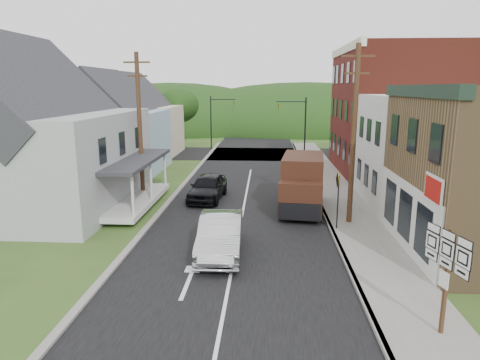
% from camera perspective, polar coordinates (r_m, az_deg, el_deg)
% --- Properties ---
extents(ground, '(120.00, 120.00, 0.00)m').
position_cam_1_polar(ground, '(19.29, -0.50, -8.83)').
color(ground, '#2D4719').
rests_on(ground, ground).
extents(road, '(9.00, 90.00, 0.02)m').
position_cam_1_polar(road, '(28.83, 0.88, -1.66)').
color(road, black).
rests_on(road, ground).
extents(cross_road, '(60.00, 9.00, 0.02)m').
position_cam_1_polar(cross_road, '(45.50, 1.87, 3.50)').
color(cross_road, black).
rests_on(cross_road, ground).
extents(sidewalk_right, '(2.80, 55.00, 0.15)m').
position_cam_1_polar(sidewalk_right, '(27.24, 13.19, -2.66)').
color(sidewalk_right, slate).
rests_on(sidewalk_right, ground).
extents(curb_right, '(0.20, 55.00, 0.15)m').
position_cam_1_polar(curb_right, '(27.04, 10.37, -2.64)').
color(curb_right, slate).
rests_on(curb_right, ground).
extents(curb_left, '(0.30, 55.00, 0.12)m').
position_cam_1_polar(curb_left, '(27.49, -9.05, -2.38)').
color(curb_left, slate).
rests_on(curb_left, ground).
extents(storefront_white, '(8.00, 7.00, 6.50)m').
position_cam_1_polar(storefront_white, '(27.60, 24.83, 3.45)').
color(storefront_white, silver).
rests_on(storefront_white, ground).
extents(storefront_red, '(8.00, 12.00, 10.00)m').
position_cam_1_polar(storefront_red, '(36.41, 19.72, 8.51)').
color(storefront_red, maroon).
rests_on(storefront_red, ground).
extents(house_gray, '(10.20, 12.24, 8.35)m').
position_cam_1_polar(house_gray, '(27.51, -25.47, 5.44)').
color(house_gray, '#9FA2A4').
rests_on(house_gray, ground).
extents(house_blue, '(7.14, 8.16, 7.28)m').
position_cam_1_polar(house_blue, '(37.18, -15.89, 6.80)').
color(house_blue, '#9BBCD4').
rests_on(house_blue, ground).
extents(house_cream, '(7.14, 8.16, 7.28)m').
position_cam_1_polar(house_cream, '(45.88, -12.79, 7.92)').
color(house_cream, beige).
rests_on(house_cream, ground).
extents(utility_pole_right, '(1.60, 0.26, 9.00)m').
position_cam_1_polar(utility_pole_right, '(22.00, 14.92, 5.89)').
color(utility_pole_right, '#472D19').
rests_on(utility_pole_right, ground).
extents(utility_pole_left, '(1.60, 0.26, 9.00)m').
position_cam_1_polar(utility_pole_left, '(27.18, -13.22, 7.13)').
color(utility_pole_left, '#472D19').
rests_on(utility_pole_left, ground).
extents(traffic_signal_right, '(2.87, 0.20, 6.00)m').
position_cam_1_polar(traffic_signal_right, '(41.68, 7.74, 7.79)').
color(traffic_signal_right, black).
rests_on(traffic_signal_right, ground).
extents(traffic_signal_left, '(2.87, 0.20, 6.00)m').
position_cam_1_polar(traffic_signal_left, '(48.87, -3.08, 8.53)').
color(traffic_signal_left, black).
rests_on(traffic_signal_left, ground).
extents(tree_left_b, '(4.80, 4.80, 6.94)m').
position_cam_1_polar(tree_left_b, '(35.14, -28.09, 7.49)').
color(tree_left_b, '#382616').
rests_on(tree_left_b, ground).
extents(tree_left_c, '(5.80, 5.80, 8.41)m').
position_cam_1_polar(tree_left_c, '(43.03, -24.99, 9.82)').
color(tree_left_c, '#382616').
rests_on(tree_left_c, ground).
extents(tree_left_d, '(4.80, 4.80, 6.94)m').
position_cam_1_polar(tree_left_d, '(51.03, -8.23, 9.85)').
color(tree_left_d, '#382616').
rests_on(tree_left_d, ground).
extents(forested_ridge, '(90.00, 30.00, 16.00)m').
position_cam_1_polar(forested_ridge, '(73.29, 2.51, 6.84)').
color(forested_ridge, black).
rests_on(forested_ridge, ground).
extents(silver_sedan, '(1.91, 5.08, 1.66)m').
position_cam_1_polar(silver_sedan, '(18.22, -2.60, -7.36)').
color(silver_sedan, '#BABBBF').
rests_on(silver_sedan, ground).
extents(dark_sedan, '(2.30, 4.88, 1.61)m').
position_cam_1_polar(dark_sedan, '(26.88, -4.33, -0.96)').
color(dark_sedan, black).
rests_on(dark_sedan, ground).
extents(delivery_van, '(2.89, 5.81, 3.12)m').
position_cam_1_polar(delivery_van, '(24.57, 8.32, -0.47)').
color(delivery_van, black).
rests_on(delivery_van, ground).
extents(route_sign_cluster, '(0.53, 1.71, 3.09)m').
position_cam_1_polar(route_sign_cluster, '(13.17, 25.82, -10.38)').
color(route_sign_cluster, '#472D19').
rests_on(route_sign_cluster, sidewalk_right).
extents(warning_sign, '(0.12, 0.78, 2.80)m').
position_cam_1_polar(warning_sign, '(21.25, 12.90, -1.66)').
color(warning_sign, black).
rests_on(warning_sign, sidewalk_right).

